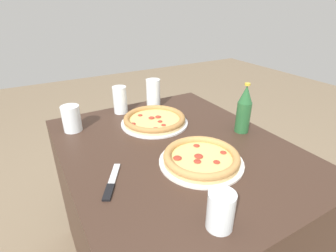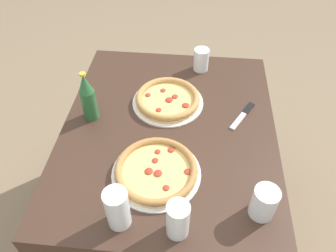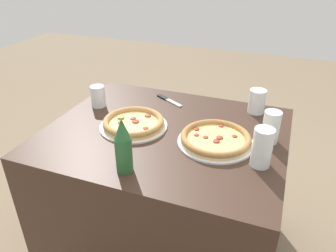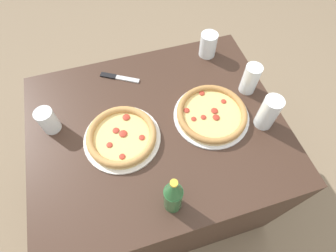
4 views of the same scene
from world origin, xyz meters
The scene contains 10 objects.
ground_plane centered at (0.00, 0.00, 0.00)m, with size 8.00×8.00×0.00m, color #847056.
table centered at (0.00, 0.00, 0.38)m, with size 1.07×0.88×0.76m.
pizza_salami centered at (0.15, 0.02, 0.78)m, with size 0.31×0.31×0.04m.
pizza_margherita centered at (-0.24, 0.02, 0.78)m, with size 0.32×0.32×0.04m.
glass_cola centered at (-0.43, 0.12, 0.83)m, with size 0.08×0.08×0.16m.
glass_red_wine centered at (0.42, -0.12, 0.81)m, with size 0.07×0.07×0.11m.
glass_orange_juice centered at (-0.36, -0.34, 0.81)m, with size 0.08×0.08×0.12m.
glass_water centered at (-0.45, -0.07, 0.82)m, with size 0.07×0.07×0.14m.
beer_bottle centered at (0.03, 0.33, 0.86)m, with size 0.06×0.06×0.23m.
knife centered at (0.10, -0.31, 0.76)m, with size 0.18×0.12×0.01m.
Camera 4 is at (0.12, 0.56, 1.70)m, focal length 28.00 mm.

